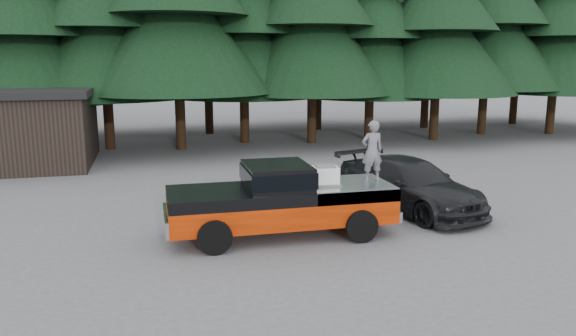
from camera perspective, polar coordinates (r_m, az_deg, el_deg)
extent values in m
plane|color=#4B4B4D|center=(14.95, -3.68, -6.77)|extent=(120.00, 120.00, 0.00)
cube|color=black|center=(14.42, -1.12, -0.74)|extent=(1.66, 1.90, 0.59)
cube|color=silver|center=(14.64, 3.81, -0.85)|extent=(0.72, 0.62, 0.46)
imported|color=slate|center=(15.11, 8.55, 1.71)|extent=(0.62, 0.42, 1.64)
imported|color=black|center=(17.53, 12.19, -1.67)|extent=(3.64, 5.75, 1.55)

